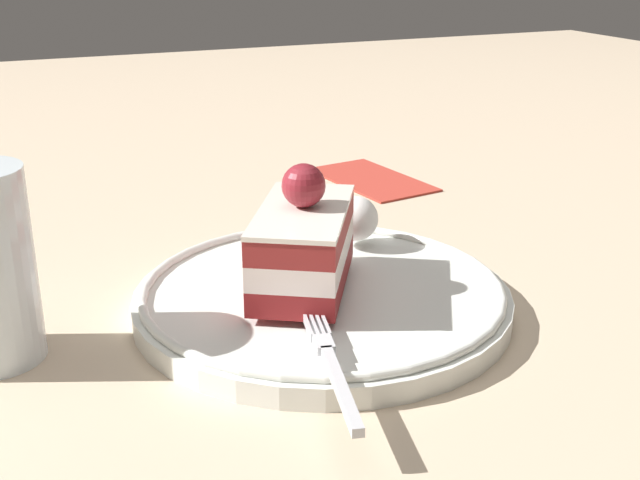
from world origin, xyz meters
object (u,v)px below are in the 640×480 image
(cake_slice, at_px, (303,243))
(fork, at_px, (331,362))
(dessert_plate, at_px, (320,297))
(whipped_cream_dollop, at_px, (355,219))
(folded_napkin, at_px, (371,179))

(cake_slice, xyz_separation_m, fork, (-0.10, 0.03, -0.03))
(dessert_plate, xyz_separation_m, cake_slice, (0.00, 0.01, 0.04))
(whipped_cream_dollop, height_order, folded_napkin, whipped_cream_dollop)
(folded_napkin, bearing_deg, dessert_plate, 147.05)
(whipped_cream_dollop, bearing_deg, dessert_plate, 139.34)
(dessert_plate, relative_size, whipped_cream_dollop, 7.02)
(fork, relative_size, folded_napkin, 0.93)
(fork, bearing_deg, whipped_cream_dollop, -29.20)
(dessert_plate, height_order, cake_slice, cake_slice)
(cake_slice, relative_size, whipped_cream_dollop, 3.51)
(cake_slice, relative_size, folded_napkin, 0.92)
(cake_slice, distance_m, whipped_cream_dollop, 0.09)
(cake_slice, bearing_deg, fork, 165.49)
(cake_slice, height_order, fork, cake_slice)
(whipped_cream_dollop, distance_m, fork, 0.19)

